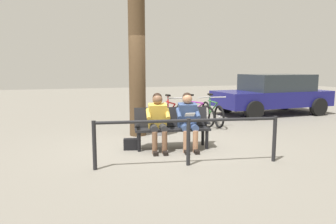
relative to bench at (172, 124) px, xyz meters
The scene contains 12 objects.
ground_plane 0.54m from the bench, 38.62° to the right, with size 40.00×40.00×0.00m, color slate.
bench is the anchor object (origin of this frame).
person_reading 0.40m from the bench, 143.43° to the left, with size 0.53×0.81×1.20m.
person_companion 0.39m from the bench, 17.70° to the left, with size 0.53×0.81×1.20m.
handbag 0.97m from the bench, ahead, with size 0.30×0.14×0.24m, color black.
tree_trunk 2.15m from the bench, 73.54° to the right, with size 0.42×0.42×4.05m, color #4C3823.
litter_bin 1.33m from the bench, 96.72° to the right, with size 0.35×0.35×0.80m.
bicycle_black 2.97m from the bench, 132.74° to the right, with size 0.48×1.68×0.94m.
bicycle_blue 2.67m from the bench, 123.03° to the right, with size 0.71×1.59×0.94m.
bicycle_green 2.39m from the bench, 107.41° to the right, with size 0.48×1.68×0.94m.
railing_fence 1.31m from the bench, 84.66° to the left, with size 3.29×0.58×0.85m.
parked_car 6.22m from the bench, 145.47° to the right, with size 4.27×2.15×1.47m.
Camera 1 is at (2.00, 6.50, 1.75)m, focal length 33.84 mm.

